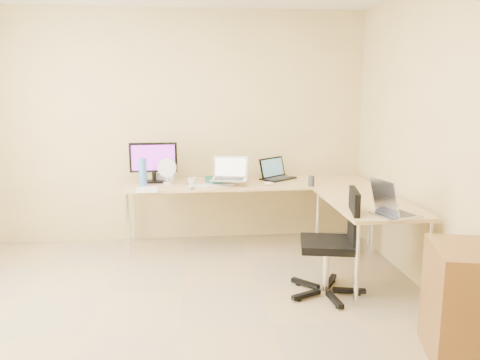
{
  "coord_description": "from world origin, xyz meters",
  "views": [
    {
      "loc": [
        0.08,
        -3.3,
        1.76
      ],
      "look_at": [
        0.55,
        1.1,
        0.9
      ],
      "focal_mm": 36.34,
      "sensor_mm": 36.0,
      "label": 1
    }
  ],
  "objects": [
    {
      "name": "floor",
      "position": [
        0.0,
        0.0,
        0.0
      ],
      "size": [
        4.5,
        4.5,
        0.0
      ],
      "primitive_type": "plane",
      "color": "tan",
      "rests_on": "ground"
    },
    {
      "name": "wall_back",
      "position": [
        0.0,
        2.25,
        1.3
      ],
      "size": [
        4.5,
        0.0,
        4.5
      ],
      "primitive_type": "plane",
      "rotation": [
        1.57,
        0.0,
        0.0
      ],
      "color": "#DEC77A",
      "rests_on": "ground"
    },
    {
      "name": "wall_front",
      "position": [
        0.0,
        -2.25,
        1.3
      ],
      "size": [
        4.5,
        0.0,
        4.5
      ],
      "primitive_type": "plane",
      "rotation": [
        -1.57,
        0.0,
        0.0
      ],
      "color": "#DEC77A",
      "rests_on": "ground"
    },
    {
      "name": "wall_right",
      "position": [
        2.1,
        0.0,
        1.3
      ],
      "size": [
        0.0,
        4.5,
        4.5
      ],
      "primitive_type": "plane",
      "rotation": [
        1.57,
        0.0,
        -1.57
      ],
      "color": "#DEC77A",
      "rests_on": "ground"
    },
    {
      "name": "desk_main",
      "position": [
        0.72,
        1.85,
        0.36
      ],
      "size": [
        2.65,
        0.7,
        0.73
      ],
      "primitive_type": "cube",
      "color": "tan",
      "rests_on": "ground"
    },
    {
      "name": "desk_return",
      "position": [
        1.7,
        0.85,
        0.36
      ],
      "size": [
        0.7,
        1.3,
        0.73
      ],
      "primitive_type": "cube",
      "color": "tan",
      "rests_on": "ground"
    },
    {
      "name": "monitor",
      "position": [
        -0.3,
        1.95,
        0.95
      ],
      "size": [
        0.51,
        0.17,
        0.44
      ],
      "primitive_type": "cube",
      "rotation": [
        0.0,
        0.0,
        0.01
      ],
      "color": "black",
      "rests_on": "desk_main"
    },
    {
      "name": "book_stack",
      "position": [
        0.4,
        1.84,
        0.76
      ],
      "size": [
        0.3,
        0.36,
        0.05
      ],
      "primitive_type": "cube",
      "rotation": [
        0.0,
        0.0,
        0.25
      ],
      "color": "#12584A",
      "rests_on": "desk_main"
    },
    {
      "name": "laptop_center",
      "position": [
        0.5,
        1.71,
        0.9
      ],
      "size": [
        0.43,
        0.37,
        0.24
      ],
      "primitive_type": "cube",
      "rotation": [
        0.0,
        0.0,
        -0.26
      ],
      "color": "silver",
      "rests_on": "desk_main"
    },
    {
      "name": "laptop_black",
      "position": [
        1.08,
        1.98,
        0.85
      ],
      "size": [
        0.47,
        0.45,
        0.24
      ],
      "primitive_type": "cube",
      "rotation": [
        0.0,
        0.0,
        0.67
      ],
      "color": "black",
      "rests_on": "desk_main"
    },
    {
      "name": "keyboard",
      "position": [
        0.31,
        1.66,
        0.74
      ],
      "size": [
        0.5,
        0.28,
        0.02
      ],
      "primitive_type": "cube",
      "rotation": [
        0.0,
        0.0,
        0.33
      ],
      "color": "silver",
      "rests_on": "desk_main"
    },
    {
      "name": "mouse",
      "position": [
        0.92,
        1.65,
        0.75
      ],
      "size": [
        0.12,
        0.09,
        0.04
      ],
      "primitive_type": "ellipsoid",
      "rotation": [
        0.0,
        0.0,
        0.28
      ],
      "color": "white",
      "rests_on": "desk_main"
    },
    {
      "name": "mug",
      "position": [
        0.11,
        1.72,
        0.77
      ],
      "size": [
        0.12,
        0.12,
        0.09
      ],
      "primitive_type": "imported",
      "rotation": [
        0.0,
        0.0,
        0.41
      ],
      "color": "beige",
      "rests_on": "desk_main"
    },
    {
      "name": "cd_stack",
      "position": [
        0.09,
        1.55,
        0.74
      ],
      "size": [
        0.13,
        0.13,
        0.03
      ],
      "primitive_type": "cylinder",
      "rotation": [
        0.0,
        0.0,
        0.27
      ],
      "color": "white",
      "rests_on": "desk_main"
    },
    {
      "name": "water_bottle",
      "position": [
        -0.4,
        1.76,
        0.88
      ],
      "size": [
        0.11,
        0.11,
        0.29
      ],
      "primitive_type": "cylinder",
      "rotation": [
        0.0,
        0.0,
        0.33
      ],
      "color": "#396FB3",
      "rests_on": "desk_main"
    },
    {
      "name": "papers",
      "position": [
        -0.35,
        1.55,
        0.73
      ],
      "size": [
        0.23,
        0.32,
        0.01
      ],
      "primitive_type": "cube",
      "rotation": [
        0.0,
        0.0,
        0.07
      ],
      "color": "silver",
      "rests_on": "desk_main"
    },
    {
      "name": "white_box",
      "position": [
        -0.18,
        2.05,
        0.77
      ],
      "size": [
        0.24,
        0.19,
        0.08
      ],
      "primitive_type": "cube",
      "rotation": [
        0.0,
        0.0,
        -0.14
      ],
      "color": "silver",
      "rests_on": "desk_main"
    },
    {
      "name": "desk_fan",
      "position": [
        -0.15,
        1.83,
        0.86
      ],
      "size": [
        0.24,
        0.24,
        0.26
      ],
      "primitive_type": "cylinder",
      "rotation": [
        0.0,
        0.0,
        -0.2
      ],
      "color": "silver",
      "rests_on": "desk_main"
    },
    {
      "name": "black_cup",
      "position": [
        1.35,
        1.55,
        0.78
      ],
      "size": [
        0.08,
        0.08,
        0.11
      ],
      "primitive_type": "cylinder",
      "rotation": [
        0.0,
        0.0,
        0.38
      ],
      "color": "#2A2A2A",
      "rests_on": "desk_main"
    },
    {
      "name": "laptop_return",
      "position": [
        1.74,
        0.34,
        0.85
      ],
      "size": [
        0.44,
        0.38,
        0.25
      ],
      "primitive_type": "cube",
      "rotation": [
        0.0,
        0.0,
        1.85
      ],
      "color": "silver",
      "rests_on": "desk_return"
    },
    {
      "name": "office_chair",
      "position": [
        1.22,
        0.51,
        0.5
      ],
      "size": [
        0.66,
        0.66,
        0.93
      ],
      "primitive_type": "cube",
      "rotation": [
        0.0,
        0.0,
        -0.21
      ],
      "color": "black",
      "rests_on": "ground"
    },
    {
      "name": "cabinet",
      "position": [
        1.85,
        -0.55,
        0.36
      ],
      "size": [
        0.59,
        0.67,
        0.79
      ],
      "primitive_type": "cube",
      "rotation": [
        0.0,
        0.0,
        -0.26
      ],
      "color": "#A65F24",
      "rests_on": "ground"
    }
  ]
}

